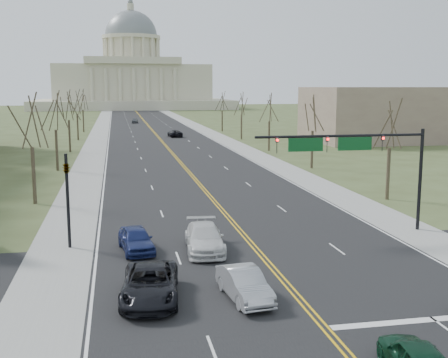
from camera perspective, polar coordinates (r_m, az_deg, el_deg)
name	(u,v)px	position (r m, az deg, el deg)	size (l,w,h in m)	color
ground	(317,319)	(25.67, 9.43, -13.87)	(600.00, 600.00, 0.00)	#3E4924
road	(152,130)	(132.71, -7.29, 4.93)	(20.00, 380.00, 0.01)	black
cross_road	(278,275)	(30.97, 5.54, -9.65)	(120.00, 14.00, 0.01)	black
sidewalk_left	(100,131)	(132.49, -12.49, 4.79)	(4.00, 380.00, 0.03)	gray
sidewalk_right	(203,129)	(134.01, -2.14, 5.05)	(4.00, 380.00, 0.03)	gray
center_line	(152,130)	(132.71, -7.29, 4.94)	(0.42, 380.00, 0.01)	gold
edge_line_left	(110,131)	(132.45, -11.54, 4.82)	(0.15, 380.00, 0.01)	silver
edge_line_right	(194,130)	(133.69, -3.08, 5.03)	(0.15, 380.00, 0.01)	silver
stop_bar	(433,319)	(26.92, 20.51, -13.20)	(9.50, 0.50, 0.01)	silver
capitol	(132,78)	(272.13, -9.30, 10.11)	(90.00, 60.00, 50.00)	beige
signal_mast	(354,151)	(39.17, 13.05, 2.80)	(12.12, 0.44, 7.20)	black
signal_left	(67,190)	(36.25, -15.63, -1.09)	(0.32, 0.36, 6.00)	black
tree_r_0	(390,127)	(52.02, 16.54, 5.09)	(3.74, 3.74, 8.50)	#342B1F
tree_l_0	(31,124)	(50.65, -19.03, 5.31)	(3.96, 3.96, 9.00)	#342B1F
tree_r_1	(313,116)	(70.34, 9.02, 6.38)	(3.74, 3.74, 8.50)	#342B1F
tree_l_1	(55,113)	(70.48, -16.79, 6.42)	(3.96, 3.96, 9.00)	#342B1F
tree_r_2	(269,109)	(89.39, 4.63, 7.07)	(3.74, 3.74, 8.50)	#342B1F
tree_l_2	(68,107)	(90.39, -15.54, 7.04)	(3.96, 3.96, 9.00)	#342B1F
tree_r_3	(242,105)	(108.78, 1.79, 7.50)	(3.74, 3.74, 8.50)	#342B1F
tree_l_3	(77,104)	(110.33, -14.73, 7.43)	(3.96, 3.96, 9.00)	#342B1F
tree_r_4	(222,102)	(128.36, -0.19, 7.79)	(3.74, 3.74, 8.50)	#342B1F
tree_l_4	(83,101)	(130.29, -14.17, 7.70)	(3.96, 3.96, 9.00)	#342B1F
bldg_right_mass	(379,114)	(109.48, 15.43, 6.37)	(25.00, 20.00, 10.00)	#776154
car_sb_inner_lead	(244,284)	(27.27, 2.08, -10.63)	(1.57, 4.49, 1.48)	#A3A5AB
car_sb_outer_lead	(150,284)	(27.38, -7.52, -10.50)	(2.64, 5.72, 1.59)	black
car_sb_inner_second	(204,238)	(34.89, -2.00, -6.02)	(2.27, 5.59, 1.62)	silver
car_sb_outer_second	(136,239)	(35.18, -8.92, -6.07)	(1.82, 4.51, 1.54)	navy
car_far_nb	(175,133)	(114.62, -5.01, 4.64)	(2.35, 5.09, 1.42)	black
car_far_sb	(135,121)	(159.94, -9.05, 5.88)	(1.60, 3.98, 1.36)	#52555A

